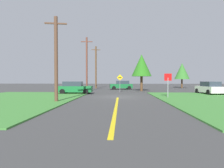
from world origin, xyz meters
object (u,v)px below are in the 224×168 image
at_px(stop_sign, 168,81).
at_px(utility_pole_mid, 87,64).
at_px(utility_pole_near, 56,58).
at_px(utility_pole_far, 96,67).
at_px(car_on_crossroad, 209,88).
at_px(oak_tree_left, 142,66).
at_px(parked_car_near_building, 75,88).
at_px(direction_sign, 120,81).
at_px(car_approaching_junction, 121,85).
at_px(pine_tree_center, 182,71).

height_order(stop_sign, utility_pole_mid, utility_pole_mid).
xyz_separation_m(utility_pole_near, utility_pole_far, (0.22, 23.92, 0.77)).
distance_m(car_on_crossroad, oak_tree_left, 10.58).
xyz_separation_m(parked_car_near_building, direction_sign, (5.89, 3.20, 0.82)).
height_order(stop_sign, parked_car_near_building, stop_sign).
xyz_separation_m(stop_sign, utility_pole_mid, (-10.10, 9.93, 2.59)).
distance_m(stop_sign, direction_sign, 9.67).
xyz_separation_m(stop_sign, parked_car_near_building, (-10.83, 5.11, -0.95)).
distance_m(utility_pole_near, direction_sign, 13.56).
height_order(parked_car_near_building, utility_pole_near, utility_pole_near).
bearing_deg(car_approaching_junction, utility_pole_far, -42.34).
bearing_deg(direction_sign, car_approaching_junction, 88.33).
distance_m(car_on_crossroad, direction_sign, 11.81).
xyz_separation_m(car_on_crossroad, utility_pole_far, (-16.32, 14.90, 3.63)).
distance_m(stop_sign, car_on_crossroad, 8.14).
distance_m(utility_pole_far, pine_tree_center, 18.77).
xyz_separation_m(car_on_crossroad, utility_pole_mid, (-16.46, 4.94, 3.54)).
xyz_separation_m(stop_sign, car_on_crossroad, (6.36, 4.99, -0.95)).
bearing_deg(utility_pole_far, direction_sign, -66.57).
relative_size(car_on_crossroad, direction_sign, 1.66).
distance_m(parked_car_near_building, pine_tree_center, 26.51).
height_order(car_on_crossroad, direction_sign, direction_sign).
bearing_deg(stop_sign, pine_tree_center, -105.22).
distance_m(car_approaching_junction, utility_pole_near, 21.26).
bearing_deg(utility_pole_near, direction_sign, 67.00).
distance_m(car_on_crossroad, car_approaching_junction, 15.83).
relative_size(parked_car_near_building, oak_tree_left, 0.75).
xyz_separation_m(car_approaching_junction, pine_tree_center, (13.24, 6.68, 2.86)).
bearing_deg(car_approaching_junction, stop_sign, 98.07).
relative_size(utility_pole_mid, oak_tree_left, 1.43).
xyz_separation_m(utility_pole_mid, pine_tree_center, (18.63, 13.05, -0.68)).
bearing_deg(utility_pole_near, utility_pole_far, 89.47).
bearing_deg(pine_tree_center, direction_sign, -132.56).
height_order(utility_pole_near, utility_pole_mid, utility_pole_mid).
bearing_deg(pine_tree_center, car_approaching_junction, -153.25).
bearing_deg(oak_tree_left, direction_sign, -139.40).
relative_size(car_approaching_junction, direction_sign, 1.67).
relative_size(utility_pole_near, oak_tree_left, 1.21).
bearing_deg(utility_pole_mid, utility_pole_near, -90.35).
bearing_deg(stop_sign, utility_pole_near, 26.76).
relative_size(utility_pole_near, direction_sign, 2.73).
bearing_deg(utility_pole_mid, utility_pole_far, 89.23).
bearing_deg(parked_car_near_building, utility_pole_mid, 79.12).
height_order(stop_sign, direction_sign, direction_sign).
height_order(car_approaching_junction, pine_tree_center, pine_tree_center).
relative_size(parked_car_near_building, utility_pole_mid, 0.53).
bearing_deg(car_approaching_junction, utility_pole_near, 66.90).
xyz_separation_m(utility_pole_near, oak_tree_left, (8.69, 15.30, 0.43)).
bearing_deg(utility_pole_far, car_approaching_junction, -34.30).
height_order(utility_pole_mid, utility_pole_far, utility_pole_far).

